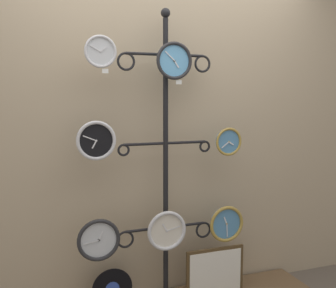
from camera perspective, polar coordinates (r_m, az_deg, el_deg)
shop_wall at (r=2.89m, az=-1.40°, el=4.38°), size 4.40×0.04×2.80m
display_stand at (r=2.88m, az=-0.34°, el=-10.94°), size 0.72×0.44×2.12m
clock_top_left at (r=2.54m, az=-9.80°, el=13.09°), size 0.20×0.04×0.20m
clock_top_center at (r=2.68m, az=0.88°, el=11.98°), size 0.25×0.04×0.25m
clock_middle_left at (r=2.54m, az=-10.39°, el=0.49°), size 0.26×0.04×0.26m
clock_middle_right at (r=2.87m, az=8.76°, el=0.34°), size 0.20×0.04×0.20m
clock_bottom_left at (r=2.71m, az=-10.03°, el=-13.54°), size 0.29×0.04×0.29m
clock_bottom_center at (r=2.79m, az=-0.21°, el=-12.46°), size 0.28×0.04×0.28m
clock_bottom_right at (r=2.98m, az=8.46°, el=-11.39°), size 0.27×0.04×0.27m
vinyl_record at (r=2.93m, az=-8.08°, el=-20.03°), size 0.28×0.01×0.28m
picture_frame at (r=3.07m, az=6.85°, el=-17.94°), size 0.46×0.02×0.36m
price_tag_upper at (r=2.53m, az=-9.10°, el=10.42°), size 0.04×0.00×0.03m
price_tag_mid at (r=2.69m, az=1.59°, el=8.95°), size 0.04×0.00×0.03m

